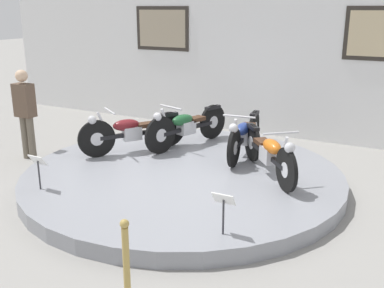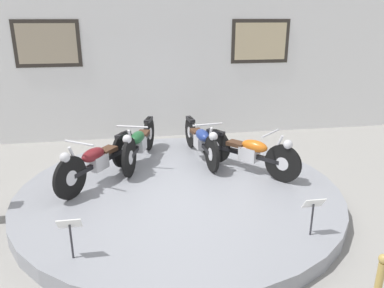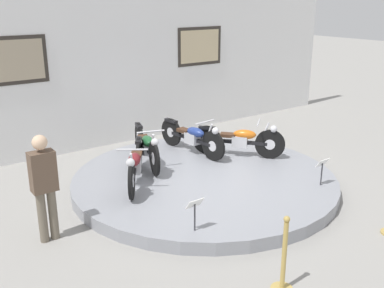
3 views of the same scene
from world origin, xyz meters
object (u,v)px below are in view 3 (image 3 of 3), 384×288
Objects in this scene: motorcycle_maroon at (135,163)px; motorcycle_blue at (192,136)px; info_placard_front_left at (195,208)px; visitor_standing at (44,183)px; motorcycle_orange at (240,139)px; info_placard_front_centre at (322,166)px; stanchion_post_left_of_entry at (283,266)px; motorcycle_green at (147,145)px.

motorcycle_blue is (1.83, 0.76, -0.01)m from motorcycle_maroon.
visitor_standing is at bearing 141.01° from info_placard_front_left.
info_placard_front_centre is (0.15, -2.04, -0.01)m from motorcycle_orange.
stanchion_post_left_of_entry is (-1.76, -4.32, -0.26)m from motorcycle_blue.
motorcycle_maroon reaches higher than motorcycle_blue.
info_placard_front_left is 1.57m from stanchion_post_left_of_entry.
motorcycle_blue is 1.03m from motorcycle_orange.
motorcycle_green is 2.93m from visitor_standing.
info_placard_front_left is at bearing -106.80° from motorcycle_green.
motorcycle_green is 1.18× the size of visitor_standing.
visitor_standing reaches higher than info_placard_front_centre.
motorcycle_blue is 2.92m from info_placard_front_centre.
stanchion_post_left_of_entry is (0.06, -3.57, -0.26)m from motorcycle_maroon.
visitor_standing reaches higher than motorcycle_maroon.
stanchion_post_left_of_entry is (-2.46, -3.57, -0.25)m from motorcycle_orange.
motorcycle_maroon is 0.86× the size of motorcycle_green.
stanchion_post_left_of_entry is (-2.62, -1.53, -0.24)m from info_placard_front_centre.
motorcycle_green is 3.80× the size of info_placard_front_left.
visitor_standing reaches higher than motorcycle_blue.
visitor_standing is 3.52m from stanchion_post_left_of_entry.
motorcycle_maroon is 3.58m from stanchion_post_left_of_entry.
visitor_standing reaches higher than stanchion_post_left_of_entry.
stanchion_post_left_of_entry is (0.22, -1.53, -0.24)m from info_placard_front_left.
motorcycle_maroon is 1.02m from motorcycle_green.
motorcycle_maroon is 2.04m from info_placard_front_left.
motorcycle_green reaches higher than stanchion_post_left_of_entry.
info_placard_front_centre is at bearing -85.73° from motorcycle_orange.
motorcycle_blue reaches higher than info_placard_front_centre.
info_placard_front_left is (-0.84, -2.80, -0.03)m from motorcycle_green.
motorcycle_orange is (2.53, 0.00, -0.01)m from motorcycle_maroon.
motorcycle_maroon is 0.85× the size of motorcycle_blue.
motorcycle_maroon is 1.09× the size of motorcycle_orange.
motorcycle_maroon is 1.98m from motorcycle_blue.
visitor_standing is (-3.68, -1.42, 0.33)m from motorcycle_blue.
info_placard_front_left is 2.84m from info_placard_front_centre.
motorcycle_orange is (1.84, -0.76, -0.02)m from motorcycle_green.
info_placard_front_left and info_placard_front_centre have the same top height.
visitor_standing is at bearing -160.15° from motorcycle_maroon.
motorcycle_blue is at bearing 67.80° from stanchion_post_left_of_entry.
motorcycle_orange is 2.04m from info_placard_front_centre.
motorcycle_green is 1.90× the size of stanchion_post_left_of_entry.
motorcycle_orange is (0.70, -0.75, -0.00)m from motorcycle_blue.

